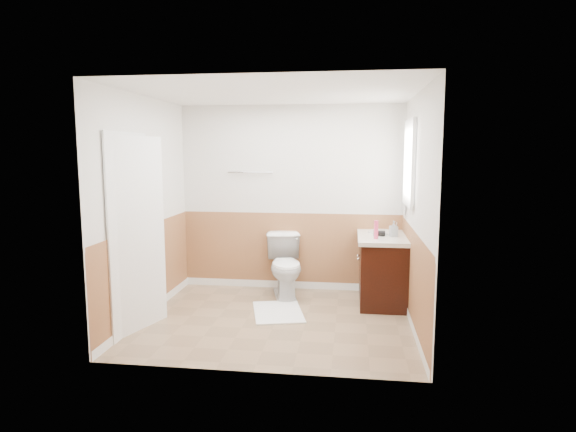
# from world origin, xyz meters

# --- Properties ---
(floor) EXTENTS (3.00, 3.00, 0.00)m
(floor) POSITION_xyz_m (0.00, 0.00, 0.00)
(floor) COLOR #8C7051
(floor) RESTS_ON ground
(ceiling) EXTENTS (3.00, 3.00, 0.00)m
(ceiling) POSITION_xyz_m (0.00, 0.00, 2.50)
(ceiling) COLOR white
(ceiling) RESTS_ON floor
(wall_back) EXTENTS (3.00, 0.00, 3.00)m
(wall_back) POSITION_xyz_m (0.00, 1.30, 1.25)
(wall_back) COLOR silver
(wall_back) RESTS_ON floor
(wall_front) EXTENTS (3.00, 0.00, 3.00)m
(wall_front) POSITION_xyz_m (0.00, -1.30, 1.25)
(wall_front) COLOR silver
(wall_front) RESTS_ON floor
(wall_left) EXTENTS (0.00, 3.00, 3.00)m
(wall_left) POSITION_xyz_m (-1.50, 0.00, 1.25)
(wall_left) COLOR silver
(wall_left) RESTS_ON floor
(wall_right) EXTENTS (0.00, 3.00, 3.00)m
(wall_right) POSITION_xyz_m (1.50, 0.00, 1.25)
(wall_right) COLOR silver
(wall_right) RESTS_ON floor
(wainscot_back) EXTENTS (3.00, 0.00, 3.00)m
(wainscot_back) POSITION_xyz_m (0.00, 1.29, 0.50)
(wainscot_back) COLOR #9F6A3F
(wainscot_back) RESTS_ON floor
(wainscot_front) EXTENTS (3.00, 0.00, 3.00)m
(wainscot_front) POSITION_xyz_m (0.00, -1.29, 0.50)
(wainscot_front) COLOR #9F6A3F
(wainscot_front) RESTS_ON floor
(wainscot_left) EXTENTS (0.00, 2.60, 2.60)m
(wainscot_left) POSITION_xyz_m (-1.49, 0.00, 0.50)
(wainscot_left) COLOR #9F6A3F
(wainscot_left) RESTS_ON floor
(wainscot_right) EXTENTS (0.00, 2.60, 2.60)m
(wainscot_right) POSITION_xyz_m (1.49, 0.00, 0.50)
(wainscot_right) COLOR #9F6A3F
(wainscot_right) RESTS_ON floor
(toilet) EXTENTS (0.63, 0.88, 0.80)m
(toilet) POSITION_xyz_m (-0.02, 0.91, 0.40)
(toilet) COLOR white
(toilet) RESTS_ON floor
(bath_mat) EXTENTS (0.73, 0.91, 0.02)m
(bath_mat) POSITION_xyz_m (-0.02, 0.24, 0.01)
(bath_mat) COLOR white
(bath_mat) RESTS_ON floor
(vanity_cabinet) EXTENTS (0.55, 1.10, 0.80)m
(vanity_cabinet) POSITION_xyz_m (1.21, 0.88, 0.40)
(vanity_cabinet) COLOR black
(vanity_cabinet) RESTS_ON floor
(vanity_knob_left) EXTENTS (0.03, 0.03, 0.03)m
(vanity_knob_left) POSITION_xyz_m (0.91, 0.78, 0.55)
(vanity_knob_left) COLOR white
(vanity_knob_left) RESTS_ON vanity_cabinet
(vanity_knob_right) EXTENTS (0.03, 0.03, 0.03)m
(vanity_knob_right) POSITION_xyz_m (0.91, 0.98, 0.55)
(vanity_knob_right) COLOR silver
(vanity_knob_right) RESTS_ON vanity_cabinet
(countertop) EXTENTS (0.60, 1.15, 0.05)m
(countertop) POSITION_xyz_m (1.20, 0.88, 0.83)
(countertop) COLOR white
(countertop) RESTS_ON vanity_cabinet
(sink_basin) EXTENTS (0.36, 0.36, 0.02)m
(sink_basin) POSITION_xyz_m (1.21, 1.03, 0.86)
(sink_basin) COLOR silver
(sink_basin) RESTS_ON countertop
(faucet) EXTENTS (0.02, 0.02, 0.14)m
(faucet) POSITION_xyz_m (1.39, 1.03, 0.92)
(faucet) COLOR silver
(faucet) RESTS_ON countertop
(lotion_bottle) EXTENTS (0.05, 0.05, 0.22)m
(lotion_bottle) POSITION_xyz_m (1.11, 0.57, 0.96)
(lotion_bottle) COLOR #D53762
(lotion_bottle) RESTS_ON countertop
(soap_dispenser) EXTENTS (0.11, 0.11, 0.19)m
(soap_dispenser) POSITION_xyz_m (1.33, 0.76, 0.95)
(soap_dispenser) COLOR #939EA5
(soap_dispenser) RESTS_ON countertop
(hair_dryer_body) EXTENTS (0.14, 0.07, 0.07)m
(hair_dryer_body) POSITION_xyz_m (1.16, 0.77, 0.89)
(hair_dryer_body) COLOR black
(hair_dryer_body) RESTS_ON countertop
(hair_dryer_handle) EXTENTS (0.03, 0.03, 0.07)m
(hair_dryer_handle) POSITION_xyz_m (1.13, 0.76, 0.86)
(hair_dryer_handle) COLOR black
(hair_dryer_handle) RESTS_ON countertop
(mirror_panel) EXTENTS (0.02, 0.35, 0.90)m
(mirror_panel) POSITION_xyz_m (1.48, 1.10, 1.55)
(mirror_panel) COLOR silver
(mirror_panel) RESTS_ON wall_right
(window_frame) EXTENTS (0.04, 0.80, 1.00)m
(window_frame) POSITION_xyz_m (1.47, 0.59, 1.75)
(window_frame) COLOR white
(window_frame) RESTS_ON wall_right
(window_glass) EXTENTS (0.01, 0.70, 0.90)m
(window_glass) POSITION_xyz_m (1.49, 0.59, 1.75)
(window_glass) COLOR white
(window_glass) RESTS_ON wall_right
(door) EXTENTS (0.29, 0.78, 2.04)m
(door) POSITION_xyz_m (-1.40, -0.45, 1.02)
(door) COLOR white
(door) RESTS_ON wall_left
(door_frame) EXTENTS (0.02, 0.92, 2.10)m
(door_frame) POSITION_xyz_m (-1.48, -0.45, 1.03)
(door_frame) COLOR white
(door_frame) RESTS_ON wall_left
(door_knob) EXTENTS (0.06, 0.06, 0.06)m
(door_knob) POSITION_xyz_m (-1.34, -0.12, 0.95)
(door_knob) COLOR silver
(door_knob) RESTS_ON door
(towel_bar) EXTENTS (0.62, 0.02, 0.02)m
(towel_bar) POSITION_xyz_m (-0.55, 1.25, 1.60)
(towel_bar) COLOR silver
(towel_bar) RESTS_ON wall_back
(tp_holder_bar) EXTENTS (0.14, 0.02, 0.02)m
(tp_holder_bar) POSITION_xyz_m (-0.10, 1.23, 0.70)
(tp_holder_bar) COLOR silver
(tp_holder_bar) RESTS_ON wall_back
(tp_roll) EXTENTS (0.10, 0.11, 0.11)m
(tp_roll) POSITION_xyz_m (-0.10, 1.23, 0.70)
(tp_roll) COLOR white
(tp_roll) RESTS_ON tp_holder_bar
(tp_sheet) EXTENTS (0.10, 0.01, 0.16)m
(tp_sheet) POSITION_xyz_m (-0.10, 1.23, 0.59)
(tp_sheet) COLOR white
(tp_sheet) RESTS_ON tp_roll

